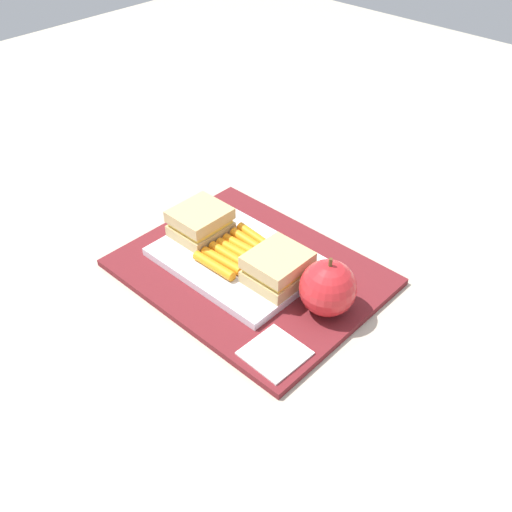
% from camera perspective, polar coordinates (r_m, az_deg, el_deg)
% --- Properties ---
extents(ground_plane, '(2.40, 2.40, 0.00)m').
position_cam_1_polar(ground_plane, '(0.86, -0.61, -1.82)').
color(ground_plane, '#B7AD99').
extents(lunchbag_mat, '(0.36, 0.28, 0.01)m').
position_cam_1_polar(lunchbag_mat, '(0.86, -0.61, -1.57)').
color(lunchbag_mat, maroon).
rests_on(lunchbag_mat, ground_plane).
extents(food_tray, '(0.23, 0.17, 0.01)m').
position_cam_1_polar(food_tray, '(0.86, -1.81, -0.27)').
color(food_tray, white).
rests_on(food_tray, lunchbag_mat).
extents(sandwich_half_left, '(0.07, 0.08, 0.04)m').
position_cam_1_polar(sandwich_half_left, '(0.89, -5.42, 3.29)').
color(sandwich_half_left, tan).
rests_on(sandwich_half_left, food_tray).
extents(sandwich_half_right, '(0.07, 0.08, 0.04)m').
position_cam_1_polar(sandwich_half_right, '(0.80, 2.10, -1.13)').
color(sandwich_half_right, tan).
rests_on(sandwich_half_right, food_tray).
extents(carrot_sticks_bundle, '(0.08, 0.10, 0.02)m').
position_cam_1_polar(carrot_sticks_bundle, '(0.86, -1.90, 0.43)').
color(carrot_sticks_bundle, orange).
rests_on(carrot_sticks_bundle, food_tray).
extents(apple, '(0.08, 0.08, 0.09)m').
position_cam_1_polar(apple, '(0.77, 6.99, -3.10)').
color(apple, red).
rests_on(apple, lunchbag_mat).
extents(paper_napkin, '(0.07, 0.07, 0.00)m').
position_cam_1_polar(paper_napkin, '(0.74, 1.84, -9.41)').
color(paper_napkin, white).
rests_on(paper_napkin, lunchbag_mat).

